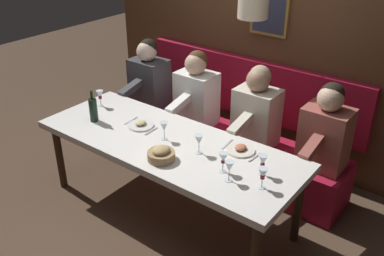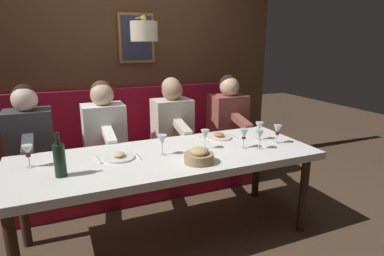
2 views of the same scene
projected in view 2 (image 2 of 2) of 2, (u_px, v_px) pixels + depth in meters
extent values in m
plane|color=#4C3828|center=(169.00, 237.00, 2.73)|extent=(12.00, 12.00, 0.00)
cube|color=silver|center=(168.00, 158.00, 2.55)|extent=(0.90, 2.38, 0.06)
cylinder|color=#301E12|center=(303.00, 194.00, 2.75)|extent=(0.07, 0.07, 0.68)
cylinder|color=#301E12|center=(256.00, 166.00, 3.37)|extent=(0.07, 0.07, 0.68)
cylinder|color=#301E12|center=(23.00, 207.00, 2.54)|extent=(0.07, 0.07, 0.68)
cube|color=maroon|center=(141.00, 174.00, 3.46)|extent=(0.52, 2.58, 0.45)
cube|color=#51331E|center=(124.00, 55.00, 3.67)|extent=(0.10, 3.78, 2.90)
cube|color=maroon|center=(129.00, 115.00, 3.76)|extent=(0.10, 2.58, 0.64)
cube|color=olive|center=(136.00, 38.00, 3.61)|extent=(0.04, 0.40, 0.54)
cube|color=#2D334C|center=(137.00, 38.00, 3.60)|extent=(0.01, 0.34, 0.48)
cylinder|color=#A37F38|center=(139.00, 18.00, 3.42)|extent=(0.35, 0.02, 0.02)
cylinder|color=beige|center=(144.00, 31.00, 3.30)|extent=(0.28, 0.28, 0.20)
sphere|color=#A37F38|center=(144.00, 18.00, 3.26)|extent=(0.06, 0.06, 0.06)
cube|color=#934C42|center=(228.00, 119.00, 3.73)|extent=(0.30, 0.40, 0.56)
sphere|color=#D1A889|center=(229.00, 87.00, 3.61)|extent=(0.22, 0.22, 0.22)
sphere|color=black|center=(228.00, 84.00, 3.63)|extent=(0.20, 0.20, 0.20)
cube|color=#934C42|center=(241.00, 121.00, 3.46)|extent=(0.33, 0.09, 0.14)
cube|color=beige|center=(172.00, 125.00, 3.47)|extent=(0.30, 0.40, 0.56)
sphere|color=#A37A60|center=(172.00, 90.00, 3.35)|extent=(0.22, 0.22, 0.22)
sphere|color=tan|center=(171.00, 87.00, 3.37)|extent=(0.20, 0.20, 0.20)
cube|color=beige|center=(182.00, 128.00, 3.20)|extent=(0.33, 0.09, 0.14)
cube|color=white|center=(104.00, 132.00, 3.19)|extent=(0.30, 0.40, 0.56)
sphere|color=#D1A889|center=(102.00, 95.00, 3.08)|extent=(0.22, 0.22, 0.22)
sphere|color=#4C331E|center=(101.00, 91.00, 3.10)|extent=(0.20, 0.20, 0.20)
cube|color=white|center=(109.00, 136.00, 2.93)|extent=(0.33, 0.09, 0.14)
cube|color=#3D3D42|center=(30.00, 140.00, 2.94)|extent=(0.30, 0.40, 0.56)
sphere|color=beige|center=(24.00, 99.00, 2.82)|extent=(0.22, 0.22, 0.22)
sphere|color=black|center=(24.00, 96.00, 2.84)|extent=(0.20, 0.20, 0.20)
cube|color=#3D3D42|center=(28.00, 145.00, 2.67)|extent=(0.33, 0.09, 0.14)
cylinder|color=silver|center=(219.00, 137.00, 2.97)|extent=(0.24, 0.24, 0.01)
ellipsoid|color=#B76647|center=(219.00, 134.00, 2.97)|extent=(0.11, 0.09, 0.04)
cube|color=silver|center=(233.00, 136.00, 3.01)|extent=(0.17, 0.02, 0.01)
cube|color=silver|center=(204.00, 139.00, 2.94)|extent=(0.18, 0.03, 0.01)
cylinder|color=silver|center=(119.00, 157.00, 2.45)|extent=(0.24, 0.24, 0.01)
ellipsoid|color=#D1BC84|center=(119.00, 154.00, 2.45)|extent=(0.11, 0.09, 0.04)
cube|color=silver|center=(138.00, 156.00, 2.49)|extent=(0.17, 0.02, 0.01)
cube|color=silver|center=(99.00, 160.00, 2.42)|extent=(0.18, 0.03, 0.01)
cylinder|color=silver|center=(205.00, 149.00, 2.67)|extent=(0.06, 0.06, 0.00)
cylinder|color=silver|center=(205.00, 144.00, 2.66)|extent=(0.01, 0.01, 0.07)
cone|color=silver|center=(205.00, 135.00, 2.64)|extent=(0.07, 0.07, 0.08)
cylinder|color=silver|center=(259.00, 139.00, 2.92)|extent=(0.06, 0.06, 0.00)
cylinder|color=silver|center=(259.00, 135.00, 2.91)|extent=(0.01, 0.01, 0.07)
cone|color=silver|center=(259.00, 127.00, 2.89)|extent=(0.07, 0.07, 0.08)
cylinder|color=maroon|center=(259.00, 130.00, 2.90)|extent=(0.03, 0.03, 0.02)
cylinder|color=silver|center=(30.00, 167.00, 2.29)|extent=(0.06, 0.06, 0.00)
cylinder|color=silver|center=(29.00, 162.00, 2.28)|extent=(0.01, 0.01, 0.07)
cone|color=silver|center=(28.00, 151.00, 2.26)|extent=(0.07, 0.07, 0.08)
cylinder|color=maroon|center=(28.00, 154.00, 2.26)|extent=(0.03, 0.03, 0.03)
cylinder|color=silver|center=(259.00, 149.00, 2.67)|extent=(0.06, 0.06, 0.00)
cylinder|color=silver|center=(259.00, 144.00, 2.66)|extent=(0.01, 0.01, 0.07)
cone|color=silver|center=(259.00, 135.00, 2.64)|extent=(0.07, 0.07, 0.08)
cylinder|color=silver|center=(243.00, 148.00, 2.70)|extent=(0.06, 0.06, 0.00)
cylinder|color=silver|center=(244.00, 143.00, 2.69)|extent=(0.01, 0.01, 0.07)
cone|color=silver|center=(244.00, 134.00, 2.66)|extent=(0.07, 0.07, 0.08)
cylinder|color=maroon|center=(244.00, 138.00, 2.67)|extent=(0.03, 0.03, 0.02)
cylinder|color=silver|center=(277.00, 143.00, 2.82)|extent=(0.06, 0.06, 0.00)
cylinder|color=silver|center=(277.00, 139.00, 2.81)|extent=(0.01, 0.01, 0.07)
cone|color=silver|center=(278.00, 130.00, 2.79)|extent=(0.07, 0.07, 0.08)
cylinder|color=maroon|center=(277.00, 133.00, 2.80)|extent=(0.03, 0.03, 0.03)
cylinder|color=silver|center=(163.00, 155.00, 2.53)|extent=(0.06, 0.06, 0.00)
cylinder|color=silver|center=(162.00, 150.00, 2.52)|extent=(0.01, 0.01, 0.07)
cone|color=silver|center=(162.00, 140.00, 2.50)|extent=(0.07, 0.07, 0.08)
cylinder|color=black|center=(60.00, 161.00, 2.10)|extent=(0.08, 0.08, 0.22)
cylinder|color=black|center=(57.00, 139.00, 2.07)|extent=(0.03, 0.03, 0.08)
cylinder|color=#9E7F56|center=(199.00, 158.00, 2.37)|extent=(0.22, 0.22, 0.07)
ellipsoid|color=tan|center=(199.00, 152.00, 2.35)|extent=(0.15, 0.13, 0.06)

